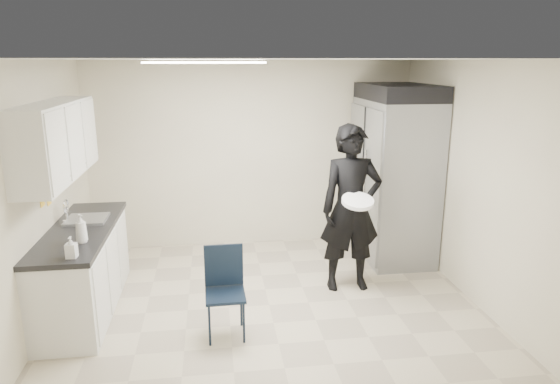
{
  "coord_description": "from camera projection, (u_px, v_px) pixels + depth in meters",
  "views": [
    {
      "loc": [
        -0.56,
        -4.93,
        2.58
      ],
      "look_at": [
        0.15,
        0.2,
        1.22
      ],
      "focal_mm": 32.0,
      "sensor_mm": 36.0,
      "label": 1
    }
  ],
  "objects": [
    {
      "name": "fridge_compressor",
      "position": [
        399.0,
        92.0,
        6.36
      ],
      "size": [
        0.8,
        1.35,
        0.2
      ],
      "primitive_type": "cube",
      "color": "black",
      "rests_on": "commercial_fridge"
    },
    {
      "name": "countertop",
      "position": [
        79.0,
        230.0,
        5.16
      ],
      "size": [
        0.64,
        1.95,
        0.05
      ],
      "primitive_type": "cube",
      "color": "black",
      "rests_on": "lower_counter"
    },
    {
      "name": "notice_sticker_left",
      "position": [
        43.0,
        203.0,
        4.94
      ],
      "size": [
        0.0,
        0.12,
        0.07
      ],
      "primitive_type": "cube",
      "color": "yellow",
      "rests_on": "left_wall"
    },
    {
      "name": "lower_counter",
      "position": [
        84.0,
        271.0,
        5.28
      ],
      "size": [
        0.6,
        1.9,
        0.86
      ],
      "primitive_type": "cube",
      "color": "silver",
      "rests_on": "floor"
    },
    {
      "name": "soap_bottle_b",
      "position": [
        71.0,
        247.0,
        4.36
      ],
      "size": [
        0.09,
        0.1,
        0.2
      ],
      "primitive_type": "imported",
      "rotation": [
        0.0,
        0.0,
        -0.08
      ],
      "color": "silver",
      "rests_on": "countertop"
    },
    {
      "name": "right_wall",
      "position": [
        474.0,
        183.0,
        5.42
      ],
      "size": [
        0.0,
        4.0,
        4.0
      ],
      "primitive_type": "plane",
      "rotation": [
        1.57,
        0.0,
        -1.57
      ],
      "color": "beige",
      "rests_on": "floor"
    },
    {
      "name": "man_tuxedo",
      "position": [
        351.0,
        209.0,
        5.66
      ],
      "size": [
        0.7,
        0.47,
        1.92
      ],
      "primitive_type": "imported",
      "rotation": [
        0.0,
        0.0,
        -0.0
      ],
      "color": "black",
      "rests_on": "floor"
    },
    {
      "name": "back_wall",
      "position": [
        252.0,
        155.0,
        7.04
      ],
      "size": [
        4.5,
        0.0,
        4.5
      ],
      "primitive_type": "plane",
      "rotation": [
        1.57,
        0.0,
        0.0
      ],
      "color": "beige",
      "rests_on": "floor"
    },
    {
      "name": "commercial_fridge",
      "position": [
        394.0,
        180.0,
        6.65
      ],
      "size": [
        0.8,
        1.35,
        2.1
      ],
      "primitive_type": "cube",
      "color": "gray",
      "rests_on": "floor"
    },
    {
      "name": "soap_bottle_a",
      "position": [
        81.0,
        228.0,
        4.72
      ],
      "size": [
        0.15,
        0.15,
        0.28
      ],
      "primitive_type": "imported",
      "rotation": [
        0.0,
        0.0,
        0.63
      ],
      "color": "silver",
      "rests_on": "countertop"
    },
    {
      "name": "floor",
      "position": [
        269.0,
        305.0,
        5.45
      ],
      "size": [
        4.5,
        4.5,
        0.0
      ],
      "primitive_type": "plane",
      "color": "#B3A78D",
      "rests_on": "ground"
    },
    {
      "name": "notice_sticker_right",
      "position": [
        49.0,
        202.0,
        5.14
      ],
      "size": [
        0.0,
        0.12,
        0.07
      ],
      "primitive_type": "cube",
      "color": "yellow",
      "rests_on": "left_wall"
    },
    {
      "name": "sink",
      "position": [
        87.0,
        224.0,
        5.41
      ],
      "size": [
        0.42,
        0.4,
        0.14
      ],
      "primitive_type": "cube",
      "color": "gray",
      "rests_on": "countertop"
    },
    {
      "name": "faucet",
      "position": [
        66.0,
        212.0,
        5.34
      ],
      "size": [
        0.02,
        0.02,
        0.24
      ],
      "primitive_type": "cylinder",
      "color": "silver",
      "rests_on": "countertop"
    },
    {
      "name": "ceiling",
      "position": [
        268.0,
        59.0,
        4.79
      ],
      "size": [
        4.5,
        4.5,
        0.0
      ],
      "primitive_type": "plane",
      "rotation": [
        3.14,
        0.0,
        0.0
      ],
      "color": "silver",
      "rests_on": "back_wall"
    },
    {
      "name": "left_wall",
      "position": [
        38.0,
        198.0,
        4.82
      ],
      "size": [
        0.0,
        4.0,
        4.0
      ],
      "primitive_type": "plane",
      "rotation": [
        1.57,
        0.0,
        1.57
      ],
      "color": "beige",
      "rests_on": "floor"
    },
    {
      "name": "towel_dispenser",
      "position": [
        81.0,
        143.0,
        6.05
      ],
      "size": [
        0.22,
        0.3,
        0.35
      ],
      "primitive_type": "cube",
      "color": "black",
      "rests_on": "left_wall"
    },
    {
      "name": "upper_cabinets",
      "position": [
        56.0,
        141.0,
        4.9
      ],
      "size": [
        0.35,
        1.8,
        0.75
      ],
      "primitive_type": "cube",
      "color": "silver",
      "rests_on": "left_wall"
    },
    {
      "name": "ceiling_panel",
      "position": [
        205.0,
        62.0,
        5.1
      ],
      "size": [
        1.2,
        0.6,
        0.02
      ],
      "primitive_type": "cube",
      "color": "white",
      "rests_on": "ceiling"
    },
    {
      "name": "bucket_lid",
      "position": [
        358.0,
        201.0,
        5.38
      ],
      "size": [
        0.35,
        0.35,
        0.04
      ],
      "primitive_type": "cylinder",
      "rotation": [
        0.0,
        0.0,
        -0.0
      ],
      "color": "silver",
      "rests_on": "man_tuxedo"
    },
    {
      "name": "folding_chair",
      "position": [
        225.0,
        295.0,
        4.75
      ],
      "size": [
        0.38,
        0.38,
        0.85
      ],
      "primitive_type": "cube",
      "rotation": [
        0.0,
        0.0,
        0.02
      ],
      "color": "black",
      "rests_on": "floor"
    }
  ]
}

